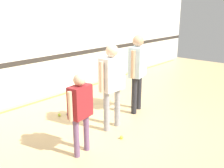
# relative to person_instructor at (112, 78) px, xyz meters

# --- Properties ---
(ground_plane) EXTENTS (16.00, 16.00, 0.00)m
(ground_plane) POSITION_rel_person_instructor_xyz_m (-0.00, -0.03, -1.03)
(ground_plane) COLOR tan
(wall_back) EXTENTS (16.00, 0.07, 3.20)m
(wall_back) POSITION_rel_person_instructor_xyz_m (-0.00, 2.66, 0.57)
(wall_back) COLOR silver
(wall_back) RESTS_ON ground_plane
(floor_stripe) EXTENTS (14.40, 0.10, 0.01)m
(floor_stripe) POSITION_rel_person_instructor_xyz_m (-0.00, 2.40, -1.02)
(floor_stripe) COLOR yellow
(floor_stripe) RESTS_ON ground_plane
(person_instructor) EXTENTS (0.63, 0.28, 1.66)m
(person_instructor) POSITION_rel_person_instructor_xyz_m (0.00, 0.00, 0.00)
(person_instructor) COLOR gray
(person_instructor) RESTS_ON ground_plane
(person_student_left) EXTENTS (0.51, 0.25, 1.35)m
(person_student_left) POSITION_rel_person_instructor_xyz_m (-1.01, -0.22, -0.19)
(person_student_left) COLOR #6B4C70
(person_student_left) RESTS_ON ground_plane
(person_student_right) EXTENTS (0.64, 0.39, 1.75)m
(person_student_right) POSITION_rel_person_instructor_xyz_m (1.03, 0.15, 0.05)
(person_student_right) COLOR #232328
(person_student_right) RESTS_ON ground_plane
(racket_spare_on_floor) EXTENTS (0.48, 0.41, 0.03)m
(racket_spare_on_floor) POSITION_rel_person_instructor_xyz_m (-0.06, 1.10, -1.02)
(racket_spare_on_floor) COLOR #28282D
(racket_spare_on_floor) RESTS_ON ground_plane
(tennis_ball_near_instructor) EXTENTS (0.07, 0.07, 0.07)m
(tennis_ball_near_instructor) POSITION_rel_person_instructor_xyz_m (-0.22, -0.42, -0.99)
(tennis_ball_near_instructor) COLOR #CCE038
(tennis_ball_near_instructor) RESTS_ON ground_plane
(tennis_ball_by_spare_racket) EXTENTS (0.07, 0.07, 0.07)m
(tennis_ball_by_spare_racket) POSITION_rel_person_instructor_xyz_m (-0.33, 1.26, -0.99)
(tennis_ball_by_spare_racket) COLOR #CCE038
(tennis_ball_by_spare_racket) RESTS_ON ground_plane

